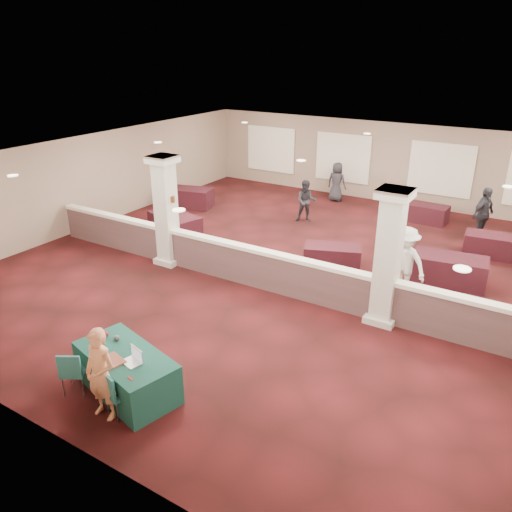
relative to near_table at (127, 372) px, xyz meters
The scene contains 32 objects.
ground 6.52m from the near_table, 88.10° to the left, with size 16.00×16.00×0.00m, color #3F0F12.
wall_back 14.55m from the near_table, 89.15° to the left, with size 16.00×0.04×3.20m, color gray.
wall_front 1.93m from the near_table, 81.81° to the right, with size 16.00×0.04×3.20m, color gray.
wall_left 10.21m from the near_table, 140.14° to the left, with size 0.04×16.00×3.20m, color gray.
ceiling 7.08m from the near_table, 88.10° to the left, with size 16.00×16.00×0.02m, color silver.
partition_wall 5.01m from the near_table, 87.53° to the left, with size 15.60×0.28×1.10m.
column_left 6.11m from the near_table, 123.30° to the left, with size 0.72×0.72×3.20m.
column_right 6.07m from the near_table, 57.25° to the left, with size 0.72×0.72×3.20m.
sconce_left 6.34m from the near_table, 125.48° to the left, with size 0.12×0.12×0.18m.
sconce_right 6.05m from the near_table, 121.00° to the left, with size 0.12×0.12×0.18m.
near_table is the anchor object (origin of this frame).
conf_chair_main 0.68m from the near_table, 60.41° to the right, with size 0.55×0.55×0.89m.
conf_chair_side 0.97m from the near_table, 143.47° to the right, with size 0.61×0.61×0.90m.
woman 0.85m from the near_table, 77.18° to the right, with size 0.62×0.41×1.71m, color #E58463.
far_table_front_left 8.20m from the near_table, 123.94° to the left, with size 1.90×0.95×0.77m, color black.
far_table_front_center 7.31m from the near_table, 82.38° to the left, with size 1.61×0.81×0.65m, color black.
far_table_front_right 8.91m from the near_table, 62.65° to the left, with size 1.90×0.95×0.77m, color black.
far_table_back_left 11.56m from the near_table, 122.94° to the left, with size 1.82×0.91×0.74m, color black.
far_table_back_center 12.93m from the near_table, 80.13° to the left, with size 1.60×0.80×0.65m, color black.
far_table_back_right 11.62m from the near_table, 65.42° to the left, with size 1.67×0.84×0.68m, color black.
attendee_a 10.61m from the near_table, 98.16° to the left, with size 0.73×0.41×1.53m, color black.
attendee_b 7.27m from the near_table, 63.68° to the left, with size 1.20×0.55×1.88m, color silver.
attendee_c 12.50m from the near_table, 70.04° to the left, with size 1.06×0.51×1.81m, color black.
attendee_d 13.60m from the near_table, 96.77° to the left, with size 0.79×0.43×1.60m, color black.
laptop_base 0.53m from the near_table, 23.67° to the right, with size 0.36×0.25×0.02m, color silver.
laptop_screen 0.64m from the near_table, ahead, with size 0.36×0.01×0.24m, color silver.
screen_glow 0.63m from the near_table, ahead, with size 0.33×0.00×0.21m, color #AFBFD2.
knitting 0.51m from the near_table, 92.90° to the right, with size 0.44×0.33×0.03m, color #BE471E.
yarn_cream 0.77m from the near_table, behind, with size 0.12×0.12×0.12m, color beige.
yarn_red 0.90m from the near_table, 161.71° to the left, with size 0.11×0.11×0.11m, color maroon.
yarn_grey 0.69m from the near_table, 150.86° to the left, with size 0.11×0.11×0.11m, color #46464A.
scissors 0.88m from the near_table, 37.51° to the right, with size 0.13×0.03×0.01m, color red.
Camera 1 is at (5.85, -11.77, 6.02)m, focal length 35.00 mm.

